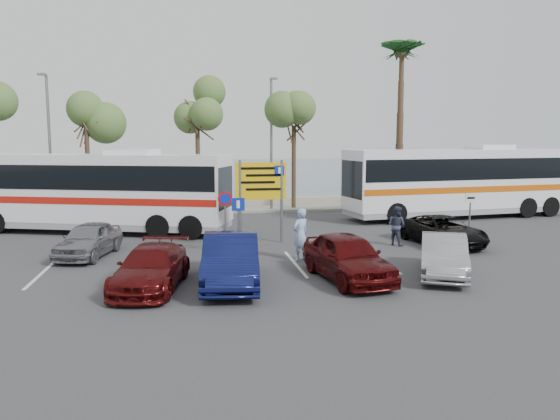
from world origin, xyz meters
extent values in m
plane|color=#37373A|center=(0.00, 0.00, 0.00)|extent=(120.00, 120.00, 0.00)
cube|color=gray|center=(0.00, 14.00, 0.07)|extent=(44.00, 2.40, 0.15)
cube|color=#AB9D88|center=(0.00, 16.00, 0.30)|extent=(48.00, 0.80, 0.60)
plane|color=#405966|center=(0.00, 60.00, 0.01)|extent=(140.00, 140.00, 0.00)
cylinder|color=#382619|center=(-8.00, 14.00, 2.67)|extent=(0.28, 0.28, 5.04)
cylinder|color=#382619|center=(-1.50, 14.00, 2.95)|extent=(0.28, 0.28, 5.60)
cylinder|color=#382619|center=(4.50, 14.00, 2.74)|extent=(0.28, 0.28, 5.18)
cylinder|color=#382619|center=(11.50, 14.00, 5.15)|extent=(0.48, 0.48, 10.00)
cylinder|color=slate|center=(-10.00, 13.60, 4.15)|extent=(0.16, 0.16, 8.00)
cylinder|color=slate|center=(-10.00, 13.15, 8.10)|extent=(0.12, 0.90, 0.12)
cube|color=slate|center=(-10.00, 12.65, 8.05)|extent=(0.45, 0.25, 0.12)
cylinder|color=slate|center=(3.00, 13.60, 4.15)|extent=(0.16, 0.16, 8.00)
cylinder|color=slate|center=(3.00, 13.15, 8.10)|extent=(0.12, 0.90, 0.12)
cube|color=slate|center=(3.00, 12.65, 8.05)|extent=(0.45, 0.25, 0.12)
cylinder|color=slate|center=(0.10, 3.20, 1.80)|extent=(0.12, 0.12, 3.60)
cylinder|color=slate|center=(1.90, 3.20, 1.80)|extent=(0.12, 0.12, 3.60)
cube|color=#E1B20B|center=(1.00, 3.20, 2.70)|extent=(2.20, 0.06, 1.60)
cube|color=#0C2699|center=(1.80, 3.16, 3.15)|extent=(0.42, 0.01, 0.42)
cylinder|color=slate|center=(-0.60, 2.40, 1.10)|extent=(0.07, 0.07, 2.20)
cylinder|color=#B20C0C|center=(-0.60, 2.37, 2.05)|extent=(0.60, 0.03, 0.60)
cylinder|color=slate|center=(-0.20, 0.80, 1.10)|extent=(0.07, 0.07, 2.20)
cube|color=#0C2699|center=(-0.20, 0.78, 2.00)|extent=(0.50, 0.03, 0.50)
cylinder|color=slate|center=(9.80, 1.50, 1.10)|extent=(0.07, 0.07, 2.20)
cube|color=white|center=(9.80, 1.48, 2.00)|extent=(0.50, 0.03, 0.40)
cube|color=white|center=(-6.50, 7.30, 2.18)|extent=(13.10, 6.68, 3.17)
cube|color=black|center=(-6.50, 7.30, 2.74)|extent=(12.87, 6.63, 1.13)
cube|color=#AD170D|center=(-6.50, 7.30, 1.67)|extent=(12.98, 6.67, 0.32)
cube|color=gray|center=(-6.50, 7.30, 0.59)|extent=(12.97, 6.61, 0.59)
cube|color=white|center=(-6.50, 7.30, 3.89)|extent=(2.58, 2.31, 0.26)
cube|color=white|center=(13.19, 9.13, 2.26)|extent=(13.65, 4.64, 3.29)
cube|color=black|center=(13.19, 9.13, 2.84)|extent=(13.39, 4.65, 1.17)
cube|color=#BF500B|center=(13.19, 9.13, 1.73)|extent=(13.52, 4.66, 0.33)
cube|color=gray|center=(13.19, 9.13, 0.61)|extent=(13.51, 4.60, 0.61)
cube|color=white|center=(13.19, 9.13, 4.04)|extent=(2.45, 2.07, 0.27)
imported|color=gray|center=(-5.89, 1.50, 0.66)|extent=(2.40, 4.14, 1.33)
imported|color=#10164C|center=(-0.81, -3.50, 0.78)|extent=(2.07, 4.89, 1.57)
imported|color=#510D0D|center=(-3.21, -3.50, 0.64)|extent=(2.54, 4.65, 1.28)
imported|color=#4B0A0B|center=(2.92, -3.50, 0.75)|extent=(2.39, 4.63, 1.51)
imported|color=black|center=(8.60, 1.50, 0.62)|extent=(2.68, 4.70, 1.24)
imported|color=#96979C|center=(6.20, -3.50, 0.68)|extent=(2.97, 4.33, 1.35)
imported|color=#94ACD8|center=(2.00, -0.45, 0.98)|extent=(0.85, 0.78, 1.95)
imported|color=#32374C|center=(6.62, 1.76, 0.84)|extent=(0.98, 1.03, 1.67)
camera|label=1|loc=(-2.00, -20.00, 4.49)|focal=35.00mm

